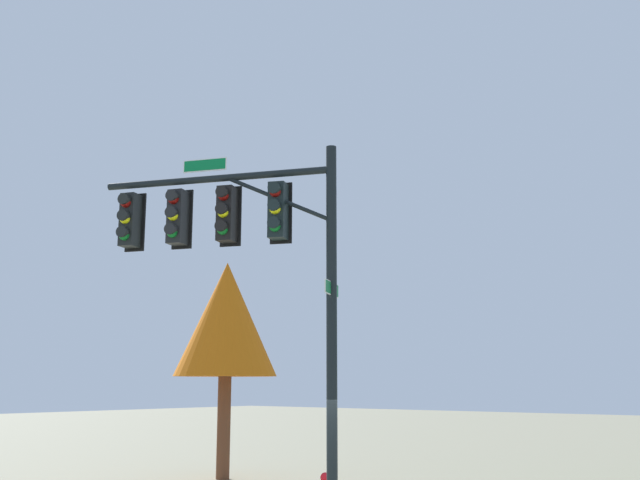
# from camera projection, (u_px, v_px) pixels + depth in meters

# --- Properties ---
(signal_pole_assembly) EXTENTS (4.63, 2.46, 7.27)m
(signal_pole_assembly) POSITION_uv_depth(u_px,v_px,m) (235.00, 245.00, 14.47)
(signal_pole_assembly) COLOR black
(signal_pole_assembly) RESTS_ON ground_plane
(tree_mid) EXTENTS (3.15, 3.15, 6.50)m
(tree_mid) POSITION_uv_depth(u_px,v_px,m) (226.00, 320.00, 22.90)
(tree_mid) COLOR brown
(tree_mid) RESTS_ON ground_plane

